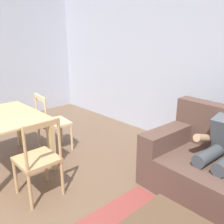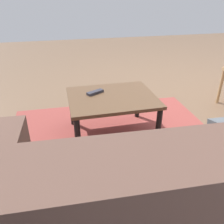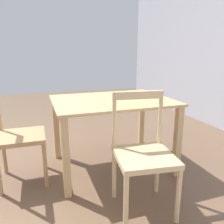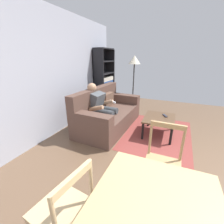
# 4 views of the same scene
# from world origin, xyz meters

# --- Properties ---
(ground_plane) EXTENTS (8.64, 8.64, 0.00)m
(ground_plane) POSITION_xyz_m (0.00, 0.00, 0.00)
(ground_plane) COLOR brown
(couch) EXTENTS (2.00, 1.05, 0.96)m
(couch) POSITION_xyz_m (1.28, 2.11, 0.34)
(couch) COLOR brown
(couch) RESTS_ON ground_plane
(coffee_table) EXTENTS (0.80, 0.64, 0.41)m
(coffee_table) POSITION_xyz_m (1.32, 0.85, 0.35)
(coffee_table) COLOR brown
(coffee_table) RESTS_ON ground_plane
(tv_remote) EXTENTS (0.17, 0.12, 0.02)m
(tv_remote) POSITION_xyz_m (1.46, 0.75, 0.42)
(tv_remote) COLOR #2D2D38
(tv_remote) RESTS_ON coffee_table
(area_rug) EXTENTS (2.03, 1.45, 0.01)m
(area_rug) POSITION_xyz_m (1.32, 0.85, 0.00)
(area_rug) COLOR brown
(area_rug) RESTS_ON ground_plane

